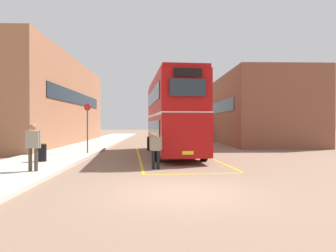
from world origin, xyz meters
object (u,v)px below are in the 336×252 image
double_decker_bus (172,114)px  single_deck_bus (190,126)px  pedestrian_waiting_near (33,143)px  pedestrian_boarding (156,147)px  litter_bin (42,152)px  bus_stop_sign (87,124)px

double_decker_bus → single_deck_bus: bearing=81.0°
double_decker_bus → pedestrian_waiting_near: double_decker_bus is taller
pedestrian_waiting_near → pedestrian_boarding: bearing=16.1°
double_decker_bus → pedestrian_boarding: double_decker_bus is taller
pedestrian_waiting_near → litter_bin: 3.21m
pedestrian_boarding → bus_stop_sign: 7.27m
pedestrian_boarding → pedestrian_waiting_near: (-4.69, -1.35, 0.27)m
double_decker_bus → pedestrian_boarding: bearing=-99.3°
pedestrian_waiting_near → litter_bin: pedestrian_waiting_near is taller
pedestrian_boarding → pedestrian_waiting_near: pedestrian_waiting_near is taller
single_deck_bus → double_decker_bus: bearing=-99.0°
litter_bin → bus_stop_sign: bearing=73.2°
litter_bin → bus_stop_sign: (1.24, 4.13, 1.36)m
litter_bin → bus_stop_sign: bus_stop_sign is taller
single_deck_bus → pedestrian_boarding: bearing=-99.0°
pedestrian_waiting_near → litter_bin: (-0.77, 3.05, -0.62)m
double_decker_bus → single_deck_bus: 21.05m
pedestrian_boarding → bus_stop_sign: (-4.22, 5.83, 1.01)m
pedestrian_boarding → pedestrian_waiting_near: bearing=-163.9°
pedestrian_boarding → litter_bin: 5.73m
litter_bin → bus_stop_sign: 4.52m
pedestrian_waiting_near → bus_stop_sign: 7.23m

